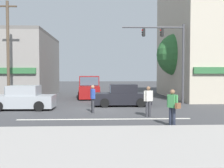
{
  "coord_description": "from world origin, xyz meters",
  "views": [
    {
      "loc": [
        -0.22,
        -16.98,
        2.39
      ],
      "look_at": [
        0.64,
        2.0,
        1.6
      ],
      "focal_mm": 42.0,
      "sensor_mm": 36.0,
      "label": 1
    }
  ],
  "objects": [
    {
      "name": "sedan_waiting_far",
      "position": [
        -5.29,
        0.36,
        0.71
      ],
      "size": [
        4.13,
        1.94,
        1.58
      ],
      "color": "#999EA3",
      "rests_on": "ground"
    },
    {
      "name": "building_left_block",
      "position": [
        -10.66,
        10.89,
        3.2
      ],
      "size": [
        10.56,
        11.02,
        6.41
      ],
      "color": "gray",
      "rests_on": "ground"
    },
    {
      "name": "lane_marking_stripe",
      "position": [
        0.0,
        -3.5,
        0.0
      ],
      "size": [
        9.0,
        0.24,
        0.01
      ],
      "primitive_type": "cube",
      "color": "silver",
      "rests_on": "ground"
    },
    {
      "name": "ground_plane",
      "position": [
        0.0,
        0.0,
        0.0
      ],
      "size": [
        120.0,
        120.0,
        0.0
      ],
      "primitive_type": "plane",
      "color": "#3D3D3F"
    },
    {
      "name": "utility_pole_near_left",
      "position": [
        -7.18,
        3.21,
        4.05
      ],
      "size": [
        1.4,
        0.22,
        7.81
      ],
      "color": "brown",
      "rests_on": "ground"
    },
    {
      "name": "street_tree",
      "position": [
        7.27,
        7.84,
        4.15
      ],
      "size": [
        4.14,
        4.14,
        6.23
      ],
      "color": "#4C3823",
      "rests_on": "ground"
    },
    {
      "name": "traffic_light_mast",
      "position": [
        5.31,
        3.33,
        4.18
      ],
      "size": [
        4.89,
        0.26,
        6.2
      ],
      "color": "#47474C",
      "rests_on": "ground"
    },
    {
      "name": "sedan_crossing_leftbound",
      "position": [
        1.38,
        1.98,
        0.71
      ],
      "size": [
        4.11,
        1.89,
        1.58
      ],
      "color": "black",
      "rests_on": "ground"
    },
    {
      "name": "pedestrian_foreground_with_bag",
      "position": [
        2.99,
        -5.6,
        0.95
      ],
      "size": [
        0.51,
        0.64,
        1.67
      ],
      "color": "#232838",
      "rests_on": "ground"
    },
    {
      "name": "sidewalk_curb",
      "position": [
        0.0,
        -8.5,
        0.08
      ],
      "size": [
        40.0,
        5.0,
        0.16
      ],
      "primitive_type": "cube",
      "color": "#9E9993",
      "rests_on": "ground"
    },
    {
      "name": "pedestrian_mid_crossing",
      "position": [
        2.4,
        -2.86,
        0.95
      ],
      "size": [
        0.54,
        0.34,
        1.67
      ],
      "color": "#333338",
      "rests_on": "ground"
    },
    {
      "name": "pedestrian_far_side",
      "position": [
        -0.67,
        -1.32,
        0.95
      ],
      "size": [
        0.3,
        0.55,
        1.67
      ],
      "color": "#333338",
      "rests_on": "ground"
    },
    {
      "name": "building_right_corner",
      "position": [
        11.63,
        8.57,
        5.91
      ],
      "size": [
        10.02,
        11.92,
        11.82
      ],
      "color": "#B7AD99",
      "rests_on": "ground"
    },
    {
      "name": "van_crossing_rightbound",
      "position": [
        -1.28,
        8.0,
        1.01
      ],
      "size": [
        2.25,
        4.7,
        2.11
      ],
      "color": "maroon",
      "rests_on": "ground"
    }
  ]
}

